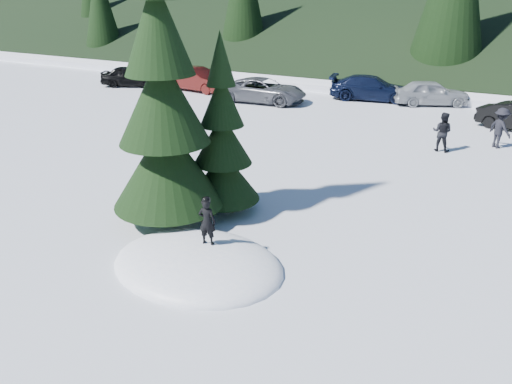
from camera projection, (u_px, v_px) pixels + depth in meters
The scene contains 12 objects.
ground at pixel (198, 266), 12.43m from camera, with size 200.00×200.00×0.00m, color white.
snow_mound at pixel (198, 266), 12.43m from camera, with size 4.48×3.52×0.96m, color white.
spruce_tall at pixel (163, 111), 13.59m from camera, with size 3.20×3.20×8.60m.
spruce_short at pixel (223, 145), 14.75m from camera, with size 2.20×2.20×5.37m.
child_skier at pixel (207, 222), 12.29m from camera, with size 0.44×0.29×1.20m, color black.
adult_0 at pixel (442, 132), 20.81m from camera, with size 0.80×0.63×1.66m, color black.
adult_2 at pixel (500, 128), 21.22m from camera, with size 1.12×0.64×1.73m, color black.
car_0 at pixel (132, 76), 34.45m from camera, with size 1.66×4.12×1.40m, color black.
car_1 at pixel (198, 79), 32.91m from camera, with size 1.60×4.58×1.51m, color #3C0D0A.
car_2 at pixel (263, 90), 29.73m from camera, with size 2.36×5.11×1.42m, color #54555C.
car_3 at pixel (371, 88), 30.30m from camera, with size 2.03×5.01×1.45m, color black.
car_4 at pixel (431, 93), 29.00m from camera, with size 1.71×4.24×1.45m, color #95999D.
Camera 1 is at (6.39, -8.80, 6.46)m, focal length 35.00 mm.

